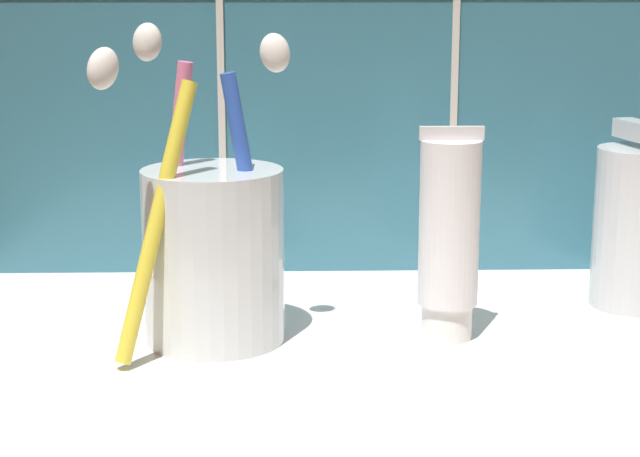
{
  "coord_description": "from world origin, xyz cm",
  "views": [
    {
      "loc": [
        -9.87,
        -57.31,
        22.66
      ],
      "look_at": [
        -8.32,
        1.3,
        9.16
      ],
      "focal_mm": 60.0,
      "sensor_mm": 36.0,
      "label": 1
    }
  ],
  "objects": [
    {
      "name": "sink_counter",
      "position": [
        0.0,
        0.0,
        1.0
      ],
      "size": [
        65.96,
        37.86,
        2.0
      ],
      "primitive_type": "cube",
      "color": "white",
      "rests_on": "ground"
    },
    {
      "name": "toothbrush_cup",
      "position": [
        -14.57,
        3.19,
        7.5
      ],
      "size": [
        11.01,
        10.99,
        18.55
      ],
      "color": "silver",
      "rests_on": "sink_counter"
    },
    {
      "name": "toothpaste_tube",
      "position": [
        -0.72,
        3.25,
        8.24
      ],
      "size": [
        3.73,
        3.55,
        12.67
      ],
      "color": "white",
      "rests_on": "sink_counter"
    }
  ]
}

